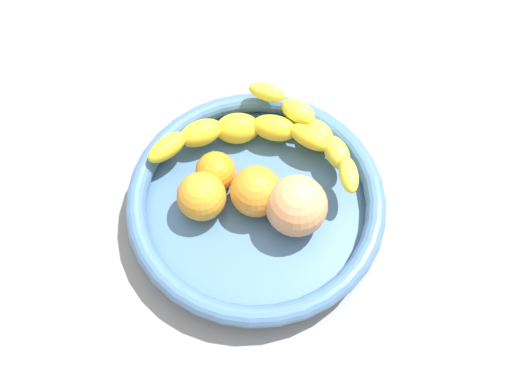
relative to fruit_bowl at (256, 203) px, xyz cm
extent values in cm
cube|color=gray|center=(0.00, 0.00, -4.02)|extent=(120.00, 120.00, 3.00)
cylinder|color=teal|center=(0.00, 0.00, -1.32)|extent=(30.20, 30.20, 2.39)
torus|color=teal|center=(0.00, 0.00, 1.13)|extent=(31.95, 31.95, 2.51)
ellipsoid|color=yellow|center=(2.89, 9.75, 3.25)|extent=(6.10, 3.43, 2.63)
ellipsoid|color=yellow|center=(-1.90, 9.64, 2.57)|extent=(6.30, 4.36, 3.34)
ellipsoid|color=yellow|center=(-6.40, 7.98, 1.89)|extent=(7.03, 6.38, 4.04)
ellipsoid|color=yellow|center=(-10.11, 4.94, 2.57)|extent=(6.32, 6.55, 3.34)
ellipsoid|color=yellow|center=(-12.63, 0.86, 3.25)|extent=(4.62, 6.35, 2.63)
ellipsoid|color=yellow|center=(9.36, 6.00, 4.51)|extent=(4.45, 5.43, 2.26)
ellipsoid|color=yellow|center=(6.80, 9.23, 3.06)|extent=(5.58, 5.50, 2.87)
ellipsoid|color=yellow|center=(3.44, 11.61, 1.61)|extent=(6.00, 5.36, 3.48)
ellipsoid|color=yellow|center=(-0.46, 12.95, 3.06)|extent=(5.41, 3.75, 2.87)
ellipsoid|color=yellow|center=(-4.57, 13.13, 4.51)|extent=(5.16, 2.74, 2.26)
sphere|color=orange|center=(0.17, 0.30, 3.02)|extent=(6.30, 6.30, 6.30)
sphere|color=orange|center=(-5.83, 0.70, 2.41)|extent=(5.07, 5.07, 5.07)
sphere|color=orange|center=(-5.65, -3.31, 2.86)|extent=(5.98, 5.98, 5.98)
sphere|color=#E89D66|center=(5.24, 0.15, 3.56)|extent=(7.38, 7.38, 7.38)
camera|label=1|loc=(13.01, -27.84, 60.31)|focal=38.07mm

